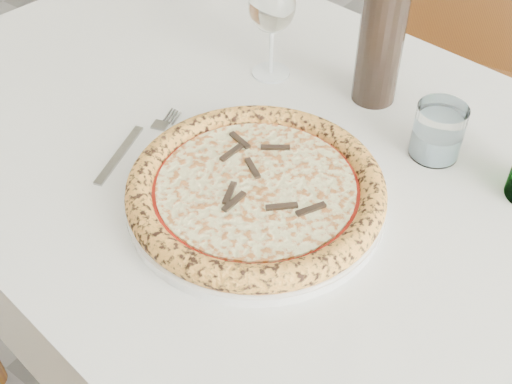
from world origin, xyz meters
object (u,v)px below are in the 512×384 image
pizza (256,188)px  tumbler (437,134)px  dining_table (295,210)px  plate (256,198)px  wine_bottle (383,30)px  chair_far (445,53)px  wine_glass (272,9)px

pizza → tumbler: bearing=58.4°
dining_table → tumbler: size_ratio=18.60×
plate → pizza: bearing=-161.7°
wine_bottle → chair_far: bearing=98.3°
dining_table → pizza: size_ratio=4.39×
pizza → tumbler: size_ratio=4.24×
dining_table → wine_glass: bearing=135.1°
plate → pizza: (-0.00, -0.00, 0.02)m
wine_bottle → pizza: bearing=-91.2°
pizza → wine_glass: wine_glass is taller
tumbler → wine_glass: bearing=174.4°
dining_table → chair_far: chair_far is taller
tumbler → chair_far: bearing=109.0°
wine_glass → plate: bearing=-58.2°
wine_bottle → plate: bearing=-91.2°
dining_table → tumbler: (0.14, 0.13, 0.13)m
tumbler → pizza: bearing=-121.6°
dining_table → chair_far: size_ratio=1.58×
chair_far → pizza: (0.08, -0.87, 0.25)m
plate → tumbler: 0.27m
wine_glass → wine_bottle: 0.17m
wine_glass → wine_bottle: (0.17, 0.04, 0.00)m
plate → tumbler: bearing=58.4°
plate → dining_table: bearing=90.0°
chair_far → tumbler: (0.22, -0.63, 0.26)m
pizza → tumbler: (0.14, 0.23, 0.01)m
chair_far → plate: chair_far is taller
tumbler → wine_bottle: bearing=152.8°
dining_table → plate: 0.14m
plate → wine_glass: size_ratio=2.05×
plate → wine_bottle: size_ratio=1.22×
wine_glass → chair_far: bearing=81.7°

